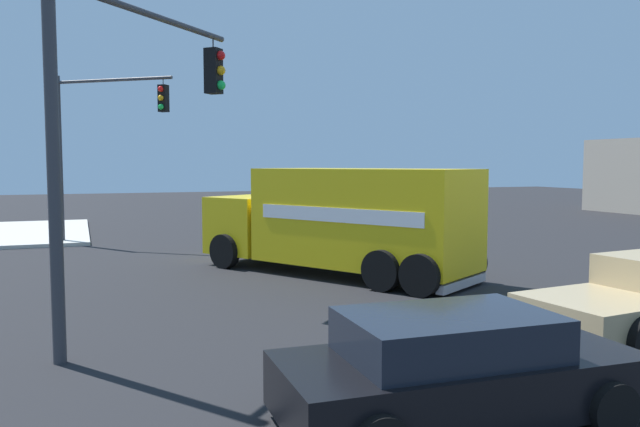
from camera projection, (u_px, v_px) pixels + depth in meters
ground_plane at (325, 262)px, 19.46m from camera, size 100.00×100.00×0.00m
delivery_truck at (342, 220)px, 17.16m from camera, size 8.14×6.31×2.91m
traffic_light_primary at (94, 131)px, 23.19m from camera, size 3.15×3.95×6.18m
traffic_light_secondary at (123, 109)px, 10.76m from camera, size 3.64×3.46×5.98m
sedan_black at (456, 369)px, 7.41m from camera, size 2.17×4.37×1.31m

